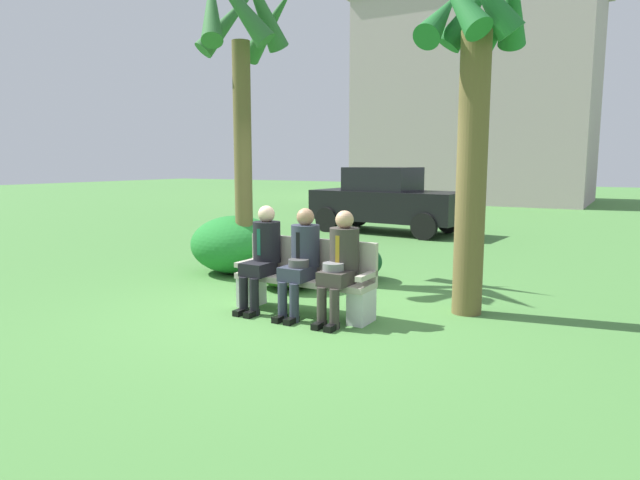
{
  "coord_description": "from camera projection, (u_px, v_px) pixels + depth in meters",
  "views": [
    {
      "loc": [
        3.58,
        -5.46,
        1.82
      ],
      "look_at": [
        0.15,
        0.46,
        0.85
      ],
      "focal_mm": 31.09,
      "sensor_mm": 36.0,
      "label": 1
    }
  ],
  "objects": [
    {
      "name": "palm_tree_short",
      "position": [
        242.0,
        52.0,
        8.37
      ],
      "size": [
        1.73,
        1.71,
        4.82
      ],
      "color": "brown",
      "rests_on": "ground"
    },
    {
      "name": "shrub_near_bench",
      "position": [
        352.0,
        261.0,
        8.55
      ],
      "size": [
        0.94,
        0.86,
        0.59
      ],
      "primitive_type": "ellipsoid",
      "color": "#1A562A",
      "rests_on": "ground"
    },
    {
      "name": "shrub_mid_lawn",
      "position": [
        236.0,
        244.0,
        9.1
      ],
      "size": [
        1.51,
        1.38,
        0.94
      ],
      "primitive_type": "ellipsoid",
      "color": "#237D2E",
      "rests_on": "ground"
    },
    {
      "name": "parked_car_near",
      "position": [
        387.0,
        200.0,
        14.26
      ],
      "size": [
        4.01,
        1.95,
        1.68
      ],
      "color": "black",
      "rests_on": "ground"
    },
    {
      "name": "palm_tree_tall",
      "position": [
        476.0,
        72.0,
        6.33
      ],
      "size": [
        1.39,
        1.42,
        4.17
      ],
      "color": "brown",
      "rests_on": "ground"
    },
    {
      "name": "seated_man_middle",
      "position": [
        301.0,
        257.0,
        6.51
      ],
      "size": [
        0.34,
        0.72,
        1.28
      ],
      "color": "#2D3342",
      "rests_on": "ground"
    },
    {
      "name": "seated_man_left",
      "position": [
        263.0,
        252.0,
        6.8
      ],
      "size": [
        0.34,
        0.72,
        1.29
      ],
      "color": "black",
      "rests_on": "ground"
    },
    {
      "name": "seated_man_right",
      "position": [
        340.0,
        261.0,
        6.25
      ],
      "size": [
        0.34,
        0.72,
        1.27
      ],
      "color": "#38332D",
      "rests_on": "ground"
    },
    {
      "name": "ground_plane",
      "position": [
        290.0,
        313.0,
        6.71
      ],
      "size": [
        80.0,
        80.0,
        0.0
      ],
      "primitive_type": "plane",
      "color": "#4A833D"
    },
    {
      "name": "park_bench",
      "position": [
        306.0,
        279.0,
        6.68
      ],
      "size": [
        1.75,
        0.44,
        0.9
      ],
      "color": "#B7AD9E",
      "rests_on": "ground"
    },
    {
      "name": "building_backdrop",
      "position": [
        477.0,
        97.0,
        25.58
      ],
      "size": [
        10.55,
        6.5,
        9.57
      ],
      "color": "#BAA0A5",
      "rests_on": "ground"
    },
    {
      "name": "shrub_far_lawn",
      "position": [
        289.0,
        264.0,
        8.04
      ],
      "size": [
        1.13,
        1.03,
        0.7
      ],
      "primitive_type": "ellipsoid",
      "color": "#32621F",
      "rests_on": "ground"
    }
  ]
}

